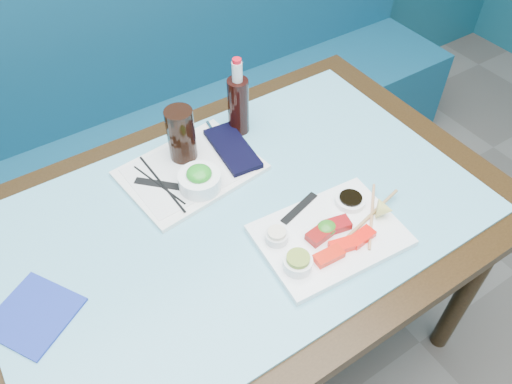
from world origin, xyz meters
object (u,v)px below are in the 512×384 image
seaweed_bowl (200,181)px  cola_glass (181,135)px  sashimi_plate (330,235)px  serving_tray (191,171)px  cola_bottle_body (238,106)px  dining_table (239,236)px  blue_napkin (34,315)px  booth_bench (131,144)px

seaweed_bowl → cola_glass: bearing=81.3°
sashimi_plate → serving_tray: bearing=118.8°
seaweed_bowl → sashimi_plate: bearing=-59.3°
cola_bottle_body → seaweed_bowl: bearing=-144.3°
cola_bottle_body → dining_table: bearing=-122.5°
serving_tray → cola_bottle_body: 0.24m
seaweed_bowl → blue_napkin: 0.50m
dining_table → blue_napkin: (-0.52, -0.00, 0.09)m
dining_table → sashimi_plate: (0.15, -0.19, 0.10)m
sashimi_plate → seaweed_bowl: (-0.19, 0.31, 0.03)m
serving_tray → sashimi_plate: bearing=-72.4°
sashimi_plate → blue_napkin: 0.69m
cola_glass → booth_bench: bearing=88.1°
cola_bottle_body → blue_napkin: 0.76m
sashimi_plate → cola_glass: (-0.17, 0.44, 0.08)m
sashimi_plate → cola_glass: cola_glass is taller
blue_napkin → cola_bottle_body: bearing=22.1°
booth_bench → dining_table: bearing=-90.0°
seaweed_bowl → blue_napkin: seaweed_bowl is taller
booth_bench → cola_bottle_body: (0.18, -0.56, 0.47)m
booth_bench → seaweed_bowl: booth_bench is taller
cola_glass → cola_bottle_body: cola_bottle_body is taller
sashimi_plate → cola_bottle_body: cola_bottle_body is taller
serving_tray → seaweed_bowl: (-0.01, -0.07, 0.03)m
cola_glass → sashimi_plate: bearing=-69.5°
serving_tray → cola_bottle_body: (0.21, 0.08, 0.08)m
sashimi_plate → blue_napkin: sashimi_plate is taller
booth_bench → blue_napkin: 1.06m
booth_bench → cola_glass: booth_bench is taller
serving_tray → blue_napkin: bearing=-164.4°
dining_table → cola_glass: bearing=94.4°
cola_bottle_body → blue_napkin: bearing=-157.9°
sashimi_plate → seaweed_bowl: 0.36m
booth_bench → dining_table: 0.89m
booth_bench → sashimi_plate: size_ratio=8.75×
cola_glass → cola_bottle_body: 0.20m
dining_table → cola_bottle_body: (0.18, 0.28, 0.18)m
seaweed_bowl → blue_napkin: size_ratio=0.69×
serving_tray → seaweed_bowl: seaweed_bowl is taller
booth_bench → serving_tray: size_ratio=8.47×
sashimi_plate → serving_tray: sashimi_plate is taller
cola_glass → blue_napkin: bearing=-152.8°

